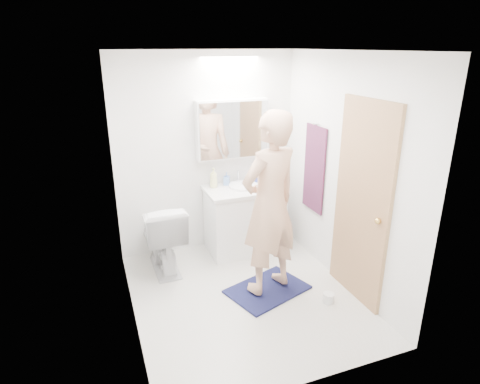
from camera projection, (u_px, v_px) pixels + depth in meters
name	position (u px, v px, depth m)	size (l,w,h in m)	color
floor	(244.00, 295.00, 4.21)	(2.50, 2.50, 0.00)	silver
ceiling	(245.00, 50.00, 3.39)	(2.50, 2.50, 0.00)	white
wall_back	(207.00, 154.00, 4.90)	(2.50, 2.50, 0.00)	white
wall_front	(313.00, 244.00, 2.70)	(2.50, 2.50, 0.00)	white
wall_left	(123.00, 201.00, 3.43)	(2.50, 2.50, 0.00)	white
wall_right	(344.00, 174.00, 4.17)	(2.50, 2.50, 0.00)	white
vanity_cabinet	(244.00, 220.00, 5.05)	(0.90, 0.55, 0.78)	white
countertop	(245.00, 189.00, 4.91)	(0.95, 0.58, 0.04)	silver
sink_basin	(244.00, 186.00, 4.93)	(0.36, 0.36, 0.03)	white
faucet	(238.00, 176.00, 5.07)	(0.02, 0.02, 0.16)	silver
medicine_cabinet	(232.00, 129.00, 4.83)	(0.88, 0.14, 0.70)	white
mirror_panel	(234.00, 130.00, 4.76)	(0.84, 0.01, 0.66)	silver
toilet	(162.00, 236.00, 4.60)	(0.46, 0.80, 0.82)	white
bath_rug	(267.00, 289.00, 4.29)	(0.80, 0.55, 0.02)	#151C42
person	(270.00, 205.00, 3.96)	(0.68, 0.44, 1.85)	tan
door	(362.00, 204.00, 3.92)	(0.04, 0.80, 2.00)	tan
door_knob	(378.00, 221.00, 3.66)	(0.06, 0.06, 0.06)	gold
towel	(314.00, 169.00, 4.68)	(0.02, 0.42, 1.00)	#14233F
towel_hook	(316.00, 124.00, 4.49)	(0.02, 0.02, 0.07)	silver
soap_bottle_a	(214.00, 178.00, 4.88)	(0.09, 0.09, 0.24)	#ECEA98
soap_bottle_b	(227.00, 179.00, 4.98)	(0.07, 0.07, 0.16)	#628DD3
toothbrush_cup	(256.00, 178.00, 5.10)	(0.10, 0.10, 0.10)	#3C4CB5
toilet_paper_roll	(328.00, 298.00, 4.08)	(0.11, 0.11, 0.10)	silver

